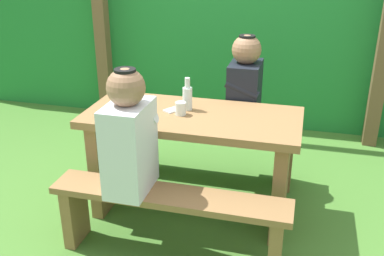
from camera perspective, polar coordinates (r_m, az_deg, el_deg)
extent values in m
plane|color=#46792E|center=(3.22, 0.00, -10.37)|extent=(12.00, 12.00, 0.00)
cube|color=#217C32|center=(4.92, 6.62, 12.22)|extent=(6.40, 1.03, 1.72)
cube|color=brown|center=(4.61, -11.58, 13.70)|extent=(0.12, 0.12, 2.12)
cube|color=olive|center=(2.89, 0.00, 1.34)|extent=(1.40, 0.64, 0.05)
cube|color=olive|center=(3.24, -10.35, -3.69)|extent=(0.08, 0.54, 0.68)
cube|color=olive|center=(2.97, 11.33, -6.33)|extent=(0.08, 0.54, 0.68)
cube|color=olive|center=(2.58, -2.92, -8.74)|extent=(1.40, 0.24, 0.04)
cube|color=olive|center=(2.92, -14.71, -10.47)|extent=(0.07, 0.22, 0.40)
cube|color=olive|center=(2.62, 10.67, -14.48)|extent=(0.07, 0.22, 0.40)
cube|color=olive|center=(3.46, 2.15, -0.04)|extent=(1.40, 0.24, 0.04)
cube|color=olive|center=(3.73, -7.25, -2.18)|extent=(0.07, 0.22, 0.40)
cube|color=olive|center=(3.49, 12.10, -4.36)|extent=(0.07, 0.22, 0.40)
cube|color=silver|center=(2.52, -7.98, -2.55)|extent=(0.22, 0.34, 0.52)
sphere|color=#936B4C|center=(2.39, -8.45, 5.13)|extent=(0.21, 0.21, 0.21)
cylinder|color=black|center=(2.36, -8.57, 7.19)|extent=(0.12, 0.12, 0.02)
cylinder|color=silver|center=(2.60, -6.95, 0.81)|extent=(0.25, 0.07, 0.15)
cube|color=black|center=(3.32, 6.70, 3.94)|extent=(0.22, 0.34, 0.52)
sphere|color=#936B4C|center=(3.22, 6.99, 9.91)|extent=(0.21, 0.21, 0.21)
cylinder|color=black|center=(3.20, 7.07, 11.46)|extent=(0.12, 0.12, 0.02)
cylinder|color=black|center=(3.16, 6.40, 4.92)|extent=(0.25, 0.07, 0.15)
cylinder|color=silver|center=(2.86, -1.47, 2.51)|extent=(0.07, 0.07, 0.08)
cylinder|color=silver|center=(2.94, -0.59, 3.76)|extent=(0.06, 0.06, 0.15)
cylinder|color=silver|center=(2.90, -0.60, 5.79)|extent=(0.03, 0.03, 0.07)
cube|color=silver|center=(2.95, -2.30, 2.40)|extent=(0.13, 0.16, 0.01)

